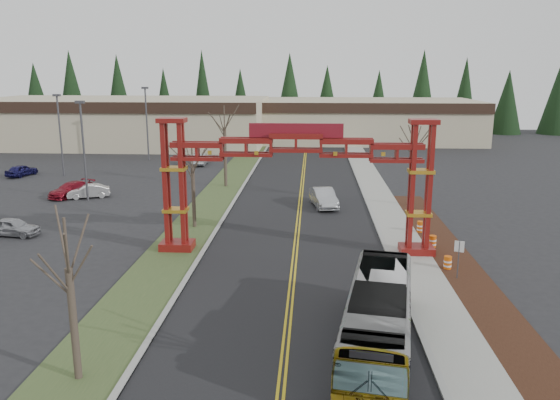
# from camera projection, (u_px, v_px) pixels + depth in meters

# --- Properties ---
(road) EXTENTS (12.00, 110.00, 0.02)m
(road) POSITION_uv_depth(u_px,v_px,m) (298.00, 224.00, 43.33)
(road) COLOR black
(road) RESTS_ON ground
(lane_line_left) EXTENTS (0.12, 100.00, 0.01)m
(lane_line_left) POSITION_uv_depth(u_px,v_px,m) (297.00, 223.00, 43.34)
(lane_line_left) COLOR gold
(lane_line_left) RESTS_ON road
(lane_line_right) EXTENTS (0.12, 100.00, 0.01)m
(lane_line_right) POSITION_uv_depth(u_px,v_px,m) (300.00, 224.00, 43.32)
(lane_line_right) COLOR gold
(lane_line_right) RESTS_ON road
(curb_right) EXTENTS (0.30, 110.00, 0.15)m
(curb_right) POSITION_uv_depth(u_px,v_px,m) (376.00, 224.00, 42.96)
(curb_right) COLOR #979893
(curb_right) RESTS_ON ground
(sidewalk_right) EXTENTS (2.60, 110.00, 0.14)m
(sidewalk_right) POSITION_uv_depth(u_px,v_px,m) (395.00, 224.00, 42.87)
(sidewalk_right) COLOR gray
(sidewalk_right) RESTS_ON ground
(landscape_strip) EXTENTS (2.60, 50.00, 0.12)m
(landscape_strip) POSITION_uv_depth(u_px,v_px,m) (487.00, 305.00, 28.15)
(landscape_strip) COLOR black
(landscape_strip) RESTS_ON ground
(grass_median) EXTENTS (4.00, 110.00, 0.08)m
(grass_median) POSITION_uv_depth(u_px,v_px,m) (199.00, 222.00, 43.80)
(grass_median) COLOR #374D26
(grass_median) RESTS_ON ground
(curb_left) EXTENTS (0.30, 110.00, 0.15)m
(curb_left) POSITION_uv_depth(u_px,v_px,m) (222.00, 222.00, 43.68)
(curb_left) COLOR #979893
(curb_left) RESTS_ON ground
(gateway_arch) EXTENTS (18.20, 1.60, 8.90)m
(gateway_arch) POSITION_uv_depth(u_px,v_px,m) (296.00, 164.00, 35.16)
(gateway_arch) COLOR maroon
(gateway_arch) RESTS_ON ground
(retail_building_west) EXTENTS (46.00, 22.30, 7.50)m
(retail_building_west) POSITION_uv_depth(u_px,v_px,m) (124.00, 121.00, 89.85)
(retail_building_west) COLOR #BAAE8E
(retail_building_west) RESTS_ON ground
(retail_building_east) EXTENTS (38.00, 20.30, 7.00)m
(retail_building_east) POSITION_uv_depth(u_px,v_px,m) (364.00, 120.00, 95.33)
(retail_building_east) COLOR #BAAE8E
(retail_building_east) RESTS_ON ground
(conifer_treeline) EXTENTS (116.10, 5.60, 13.00)m
(conifer_treeline) POSITION_uv_depth(u_px,v_px,m) (309.00, 99.00, 106.92)
(conifer_treeline) COLOR black
(conifer_treeline) RESTS_ON ground
(transit_bus) EXTENTS (4.40, 11.27, 3.06)m
(transit_bus) POSITION_uv_depth(u_px,v_px,m) (379.00, 318.00, 23.34)
(transit_bus) COLOR #B5B7BE
(transit_bus) RESTS_ON ground
(silver_sedan) EXTENTS (2.71, 5.27, 1.66)m
(silver_sedan) POSITION_uv_depth(u_px,v_px,m) (324.00, 198.00, 48.62)
(silver_sedan) COLOR #A5A8AD
(silver_sedan) RESTS_ON ground
(parked_car_near_a) EXTENTS (4.09, 2.07, 1.34)m
(parked_car_near_a) POSITION_uv_depth(u_px,v_px,m) (13.00, 227.00, 40.07)
(parked_car_near_a) COLOR #9EA0A5
(parked_car_near_a) RESTS_ON ground
(parked_car_near_b) EXTENTS (4.13, 2.73, 1.29)m
(parked_car_near_b) POSITION_uv_depth(u_px,v_px,m) (88.00, 191.00, 52.09)
(parked_car_near_b) COLOR silver
(parked_car_near_b) RESTS_ON ground
(parked_car_mid_a) EXTENTS (3.71, 5.16, 1.39)m
(parked_car_mid_a) POSITION_uv_depth(u_px,v_px,m) (71.00, 189.00, 52.66)
(parked_car_mid_a) COLOR maroon
(parked_car_mid_a) RESTS_ON ground
(parked_car_mid_b) EXTENTS (2.50, 4.25, 1.36)m
(parked_car_mid_b) POSITION_uv_depth(u_px,v_px,m) (22.00, 170.00, 62.90)
(parked_car_mid_b) COLOR #19164F
(parked_car_mid_b) RESTS_ON ground
(parked_car_far_a) EXTENTS (1.69, 4.59, 1.50)m
(parked_car_far_a) POSITION_uv_depth(u_px,v_px,m) (201.00, 159.00, 70.59)
(parked_car_far_a) COLOR #9C9FA4
(parked_car_far_a) RESTS_ON ground
(bare_tree_median_near) EXTENTS (2.98, 2.98, 6.59)m
(bare_tree_median_near) POSITION_uv_depth(u_px,v_px,m) (68.00, 269.00, 20.41)
(bare_tree_median_near) COLOR #382D26
(bare_tree_median_near) RESTS_ON ground
(bare_tree_median_mid) EXTENTS (2.89, 2.89, 6.57)m
(bare_tree_median_mid) POSITION_uv_depth(u_px,v_px,m) (193.00, 169.00, 41.27)
(bare_tree_median_mid) COLOR #382D26
(bare_tree_median_mid) RESTS_ON ground
(bare_tree_median_far) EXTENTS (3.35, 3.35, 8.44)m
(bare_tree_median_far) POSITION_uv_depth(u_px,v_px,m) (224.00, 128.00, 55.91)
(bare_tree_median_far) COLOR #382D26
(bare_tree_median_far) RESTS_ON ground
(bare_tree_right_far) EXTENTS (3.18, 3.18, 7.66)m
(bare_tree_right_far) POSITION_uv_depth(u_px,v_px,m) (415.00, 145.00, 47.75)
(bare_tree_right_far) COLOR #382D26
(bare_tree_right_far) RESTS_ON ground
(light_pole_near) EXTENTS (0.80, 0.40, 9.24)m
(light_pole_near) POSITION_uv_depth(u_px,v_px,m) (83.00, 144.00, 49.96)
(light_pole_near) COLOR #3F3F44
(light_pole_near) RESTS_ON ground
(light_pole_mid) EXTENTS (0.81, 0.40, 9.33)m
(light_pole_mid) POSITION_uv_depth(u_px,v_px,m) (60.00, 129.00, 62.12)
(light_pole_mid) COLOR #3F3F44
(light_pole_mid) RESTS_ON ground
(light_pole_far) EXTENTS (0.85, 0.43, 9.81)m
(light_pole_far) POSITION_uv_depth(u_px,v_px,m) (147.00, 118.00, 73.10)
(light_pole_far) COLOR #3F3F44
(light_pole_far) RESTS_ON ground
(street_sign) EXTENTS (0.52, 0.22, 2.36)m
(street_sign) POSITION_uv_depth(u_px,v_px,m) (459.00, 252.00, 31.28)
(street_sign) COLOR #3F3F44
(street_sign) RESTS_ON ground
(barrel_south) EXTENTS (0.49, 0.49, 0.90)m
(barrel_south) POSITION_uv_depth(u_px,v_px,m) (448.00, 263.00, 33.10)
(barrel_south) COLOR #D8570C
(barrel_south) RESTS_ON ground
(barrel_mid) EXTENTS (0.50, 0.50, 0.93)m
(barrel_mid) POSITION_uv_depth(u_px,v_px,m) (432.00, 242.00, 37.16)
(barrel_mid) COLOR #D8570C
(barrel_mid) RESTS_ON ground
(barrel_north) EXTENTS (0.51, 0.51, 0.95)m
(barrel_north) POSITION_uv_depth(u_px,v_px,m) (420.00, 227.00, 40.63)
(barrel_north) COLOR #D8570C
(barrel_north) RESTS_ON ground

